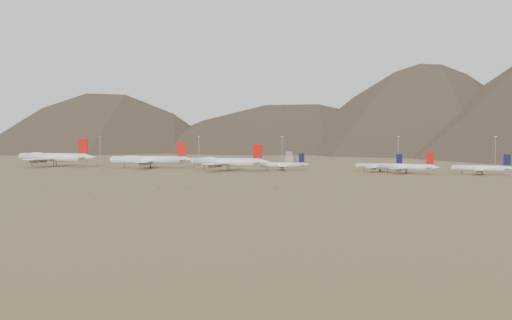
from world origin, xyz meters
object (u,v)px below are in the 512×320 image
(widebody_centre, at_px, (149,160))
(control_tower, at_px, (290,159))
(widebody_west, at_px, (54,157))
(narrowbody_b, at_px, (380,166))
(narrowbody_a, at_px, (283,165))
(widebody_east, at_px, (227,162))

(widebody_centre, bearing_deg, control_tower, 26.08)
(widebody_west, height_order, narrowbody_b, widebody_west)
(widebody_centre, distance_m, narrowbody_b, 181.58)
(narrowbody_a, relative_size, narrowbody_b, 0.96)
(widebody_east, relative_size, control_tower, 5.56)
(widebody_west, distance_m, control_tower, 201.86)
(widebody_centre, height_order, widebody_east, widebody_centre)
(widebody_west, distance_m, narrowbody_b, 271.48)
(widebody_west, bearing_deg, narrowbody_a, 5.21)
(control_tower, bearing_deg, widebody_east, -102.54)
(narrowbody_b, bearing_deg, widebody_east, -153.74)
(widebody_centre, xyz_separation_m, control_tower, (93.56, 85.68, -1.67))
(widebody_centre, xyz_separation_m, widebody_east, (71.30, -14.42, -0.12))
(widebody_east, xyz_separation_m, narrowbody_b, (110.19, 19.49, -2.60))
(narrowbody_a, distance_m, control_tower, 80.99)
(widebody_centre, relative_size, narrowbody_a, 1.79)
(widebody_east, relative_size, narrowbody_b, 1.72)
(widebody_west, relative_size, narrowbody_b, 2.03)
(narrowbody_b, height_order, control_tower, narrowbody_b)
(widebody_west, height_order, narrowbody_a, widebody_west)
(narrowbody_b, relative_size, control_tower, 3.23)
(widebody_west, bearing_deg, widebody_east, -1.78)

